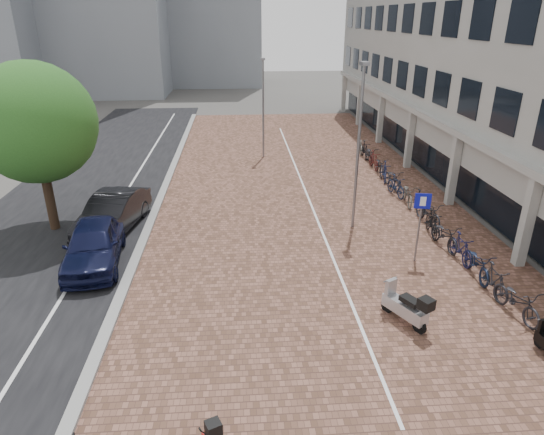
{
  "coord_description": "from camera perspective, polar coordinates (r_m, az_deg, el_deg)",
  "views": [
    {
      "loc": [
        -1.21,
        -10.37,
        8.33
      ],
      "look_at": [
        0.0,
        6.0,
        1.3
      ],
      "focal_mm": 31.12,
      "sensor_mm": 36.0,
      "label": 1
    }
  ],
  "objects": [
    {
      "name": "office_building",
      "position": [
        29.94,
        25.93,
        21.29
      ],
      "size": [
        8.4,
        40.0,
        15.0
      ],
      "color": "#A2A29C",
      "rests_on": "ground"
    },
    {
      "name": "lane_line",
      "position": [
        24.56,
        -17.61,
        2.28
      ],
      "size": [
        0.12,
        44.0,
        0.0
      ],
      "primitive_type": "cube",
      "color": "white",
      "rests_on": "street_asphalt"
    },
    {
      "name": "street_asphalt",
      "position": [
        25.11,
        -22.04,
        2.07
      ],
      "size": [
        8.0,
        50.0,
        0.03
      ],
      "primitive_type": "cube",
      "color": "black",
      "rests_on": "ground"
    },
    {
      "name": "bike_row",
      "position": [
        23.42,
        16.11,
        2.77
      ],
      "size": [
        1.26,
        20.46,
        1.05
      ],
      "color": "black",
      "rests_on": "ground"
    },
    {
      "name": "scooter_front",
      "position": [
        14.44,
        15.79,
        -10.19
      ],
      "size": [
        1.31,
        1.78,
        1.19
      ],
      "primitive_type": null,
      "rotation": [
        0.0,
        0.0,
        0.5
      ],
      "color": "#ACADB2",
      "rests_on": "ground"
    },
    {
      "name": "plaza_brick",
      "position": [
        24.08,
        3.7,
        2.92
      ],
      "size": [
        14.5,
        42.0,
        0.04
      ],
      "primitive_type": "cube",
      "color": "brown",
      "rests_on": "ground"
    },
    {
      "name": "ground",
      "position": [
        13.35,
        1.96,
        -15.42
      ],
      "size": [
        140.0,
        140.0,
        0.0
      ],
      "primitive_type": "plane",
      "color": "#474442",
      "rests_on": "ground"
    },
    {
      "name": "car_dark",
      "position": [
        20.74,
        -18.68,
        0.55
      ],
      "size": [
        2.48,
        4.94,
        1.56
      ],
      "primitive_type": "imported",
      "rotation": [
        0.0,
        0.0,
        -0.18
      ],
      "color": "black",
      "rests_on": "ground"
    },
    {
      "name": "street_tree",
      "position": [
        20.93,
        -26.3,
        9.92
      ],
      "size": [
        4.72,
        4.72,
        6.87
      ],
      "color": "#382619",
      "rests_on": "ground"
    },
    {
      "name": "car_navy",
      "position": [
        18.16,
        -20.77,
        -2.99
      ],
      "size": [
        2.38,
        4.79,
        1.57
      ],
      "primitive_type": "imported",
      "rotation": [
        0.0,
        0.0,
        0.12
      ],
      "color": "black",
      "rests_on": "ground"
    },
    {
      "name": "parking_line",
      "position": [
        24.1,
        4.18,
        2.99
      ],
      "size": [
        0.1,
        30.0,
        0.0
      ],
      "primitive_type": "cube",
      "color": "white",
      "rests_on": "plaza_brick"
    },
    {
      "name": "lamp_far",
      "position": [
        29.75,
        -1.07,
        12.86
      ],
      "size": [
        0.12,
        0.12,
        6.0
      ],
      "primitive_type": "cylinder",
      "color": "slate",
      "rests_on": "ground"
    },
    {
      "name": "curb",
      "position": [
        24.16,
        -13.24,
        2.56
      ],
      "size": [
        0.35,
        42.0,
        0.14
      ],
      "primitive_type": "cube",
      "color": "gray",
      "rests_on": "ground"
    },
    {
      "name": "lamp_near",
      "position": [
        19.36,
        10.36,
        7.92
      ],
      "size": [
        0.12,
        0.12,
        6.71
      ],
      "primitive_type": "cylinder",
      "color": "gray",
      "rests_on": "ground"
    },
    {
      "name": "parking_sign",
      "position": [
        17.45,
        17.53,
        0.16
      ],
      "size": [
        0.55,
        0.16,
        2.68
      ],
      "rotation": [
        0.0,
        0.0,
        -0.21
      ],
      "color": "slate",
      "rests_on": "ground"
    }
  ]
}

